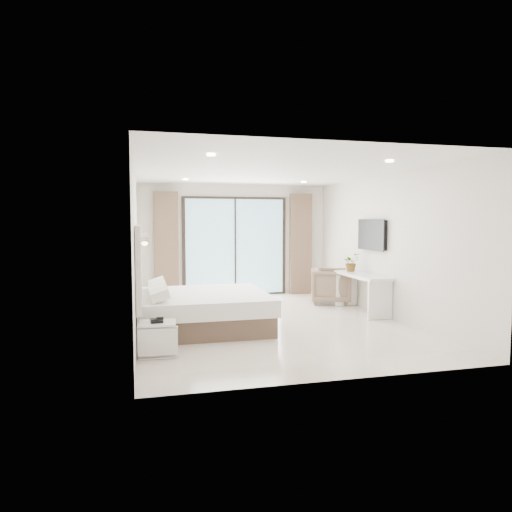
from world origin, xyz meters
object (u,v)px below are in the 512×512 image
object	(u,v)px
bed	(202,310)
nightstand	(157,339)
armchair	(331,284)
console_desk	(362,284)

from	to	relation	value
bed	nightstand	world-z (taller)	bed
nightstand	armchair	distance (m)	4.97
bed	nightstand	bearing A→B (deg)	-118.95
console_desk	armchair	distance (m)	1.12
nightstand	console_desk	world-z (taller)	console_desk
armchair	nightstand	bearing A→B (deg)	148.56
console_desk	armchair	bearing A→B (deg)	99.80
armchair	bed	bearing A→B (deg)	138.48
bed	console_desk	size ratio (longest dim) A/B	1.36
bed	nightstand	xyz separation A→B (m)	(-0.79, -1.42, -0.09)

